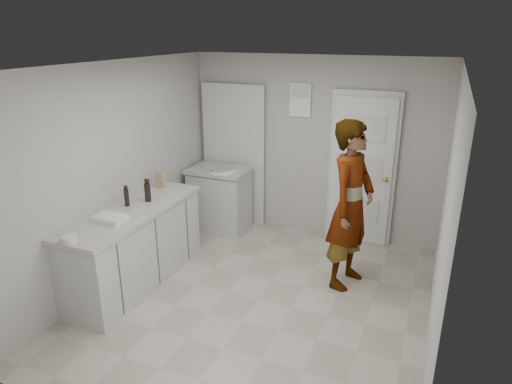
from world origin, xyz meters
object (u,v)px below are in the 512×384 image
at_px(person, 351,206).
at_px(cake_mix_box, 160,180).
at_px(oil_cruet_b, 126,196).
at_px(oil_cruet_a, 147,190).
at_px(baking_dish, 110,218).
at_px(egg_bowl, 70,239).
at_px(spice_jar, 149,197).

relative_size(person, cake_mix_box, 9.80).
bearing_deg(cake_mix_box, oil_cruet_b, -84.75).
xyz_separation_m(oil_cruet_a, baking_dish, (-0.03, -0.63, -0.11)).
bearing_deg(egg_bowl, spice_jar, 87.70).
height_order(baking_dish, egg_bowl, baking_dish).
xyz_separation_m(spice_jar, oil_cruet_a, (0.01, -0.03, 0.09)).
relative_size(person, oil_cruet_b, 7.81).
relative_size(person, oil_cruet_a, 6.85).
relative_size(oil_cruet_b, baking_dish, 0.77).
bearing_deg(spice_jar, egg_bowl, -92.30).
distance_m(oil_cruet_b, baking_dish, 0.44).
xyz_separation_m(person, baking_dish, (-2.25, -1.30, -0.01)).
bearing_deg(baking_dish, person, 29.94).
distance_m(cake_mix_box, spice_jar, 0.47).
distance_m(oil_cruet_b, egg_bowl, 0.97).
bearing_deg(oil_cruet_b, baking_dish, -75.95).
relative_size(cake_mix_box, egg_bowl, 1.42).
xyz_separation_m(person, oil_cruet_a, (-2.22, -0.66, 0.10)).
height_order(oil_cruet_a, egg_bowl, oil_cruet_a).
xyz_separation_m(spice_jar, baking_dish, (-0.02, -0.67, -0.01)).
bearing_deg(egg_bowl, oil_cruet_b, 94.65).
height_order(person, baking_dish, person).
height_order(cake_mix_box, oil_cruet_a, oil_cruet_a).
bearing_deg(baking_dish, cake_mix_box, 96.11).
bearing_deg(oil_cruet_b, cake_mix_box, 91.15).
distance_m(spice_jar, oil_cruet_b, 0.29).
bearing_deg(person, baking_dish, 134.05).
relative_size(spice_jar, baking_dish, 0.24).
bearing_deg(spice_jar, oil_cruet_b, -117.22).
xyz_separation_m(person, spice_jar, (-2.23, -0.63, 0.00)).
height_order(cake_mix_box, egg_bowl, cake_mix_box).
bearing_deg(person, spice_jar, 119.91).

